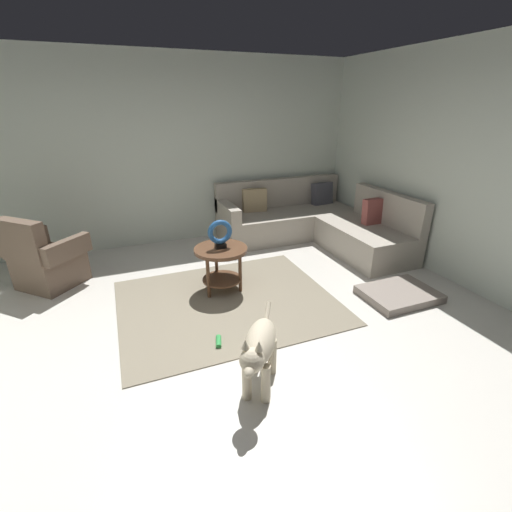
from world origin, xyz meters
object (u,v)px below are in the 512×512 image
at_px(sectional_couch, 314,224).
at_px(dog_bed_mat, 399,294).
at_px(dog_toy_rope, 219,342).
at_px(armchair, 45,261).
at_px(dog, 259,348).
at_px(torus_sculpture, 220,233).
at_px(side_table, 221,258).

distance_m(sectional_couch, dog_bed_mat, 1.95).
distance_m(dog_bed_mat, dog_toy_rope, 2.13).
xyz_separation_m(sectional_couch, armchair, (-3.70, -0.14, 0.03)).
xyz_separation_m(dog_bed_mat, dog_toy_rope, (-2.13, -0.06, -0.02)).
bearing_deg(dog, torus_sculpture, -63.99).
bearing_deg(armchair, sectional_couch, 45.96).
relative_size(armchair, side_table, 1.65).
height_order(side_table, dog, dog).
relative_size(dog_bed_mat, dog_toy_rope, 5.19).
relative_size(sectional_couch, dog, 3.04).
relative_size(armchair, dog, 1.34).
bearing_deg(sectional_couch, armchair, -177.82).
bearing_deg(torus_sculpture, dog_toy_rope, -108.81).
bearing_deg(side_table, dog_toy_rope, -108.81).
bearing_deg(side_table, dog, -96.88).
bearing_deg(armchair, dog_toy_rope, -6.18).
bearing_deg(dog_toy_rope, torus_sculpture, 71.19).
bearing_deg(side_table, dog_bed_mat, -26.61).
height_order(sectional_couch, torus_sculpture, sectional_couch).
bearing_deg(torus_sculpture, side_table, 104.04).
relative_size(dog, dog_toy_rope, 4.80).
relative_size(sectional_couch, armchair, 2.27).
relative_size(armchair, dog_bed_mat, 1.24).
distance_m(side_table, dog_bed_mat, 2.05).
xyz_separation_m(side_table, dog_toy_rope, (-0.33, -0.96, -0.39)).
height_order(armchair, dog_toy_rope, armchair).
relative_size(torus_sculpture, dog, 0.44).
xyz_separation_m(dog, dog_toy_rope, (-0.13, 0.65, -0.35)).
bearing_deg(dog, dog_toy_rope, -45.43).
relative_size(side_table, torus_sculpture, 1.84).
xyz_separation_m(armchair, dog_bed_mat, (3.69, -1.79, -0.28)).
distance_m(armchair, dog_bed_mat, 4.11).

